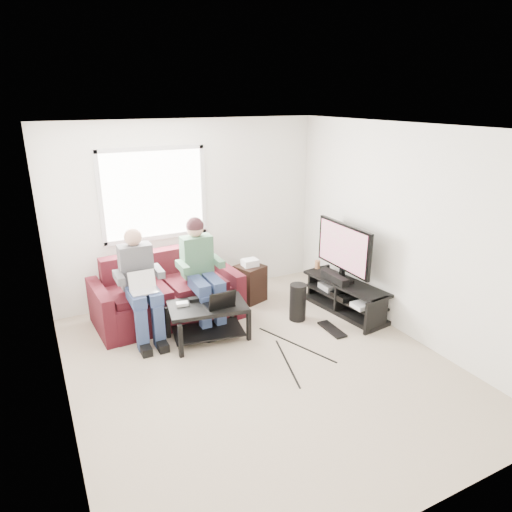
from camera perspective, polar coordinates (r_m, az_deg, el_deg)
The scene contains 26 objects.
floor at distance 5.32m, azimuth 0.49°, elevation -13.49°, with size 4.50×4.50×0.00m, color #BEAF94.
ceiling at distance 4.47m, azimuth 0.59°, elevation 15.73°, with size 4.50×4.50×0.00m, color white.
wall_back at distance 6.73m, azimuth -8.37°, elevation 5.55°, with size 4.50×4.50×0.00m, color white.
wall_front at distance 3.11m, azimuth 20.50°, elevation -12.59°, with size 4.50×4.50×0.00m, color white.
wall_left at distance 4.27m, azimuth -24.12°, elevation -4.22°, with size 4.50×4.50×0.00m, color white.
wall_right at distance 5.89m, azimuth 18.10°, elevation 2.79°, with size 4.50×4.50×0.00m, color white.
window at distance 6.51m, azimuth -12.63°, elevation 7.53°, with size 1.48×0.04×1.28m.
sofa at distance 6.32m, azimuth -11.16°, elevation -4.89°, with size 1.93×0.99×0.88m.
person_left at distance 5.77m, azimuth -14.30°, elevation -2.93°, with size 0.40×0.71×1.37m.
person_right at distance 5.97m, azimuth -6.93°, elevation -1.07°, with size 0.40×0.71×1.41m.
laptop_silver at distance 5.60m, azimuth -13.83°, elevation -3.77°, with size 0.32×0.22×0.24m, color silver, non-canonical shape.
coffee_table at distance 5.70m, azimuth -6.06°, elevation -7.19°, with size 1.02×0.72×0.47m.
laptop_black at distance 5.57m, azimuth -4.69°, elevation -5.05°, with size 0.34×0.24×0.24m, color black, non-canonical shape.
controller_a at distance 5.66m, azimuth -9.21°, elevation -5.93°, with size 0.14×0.09×0.04m, color silver.
controller_b at distance 5.76m, azimuth -7.69°, elevation -5.38°, with size 0.14×0.09×0.04m, color black.
controller_c at distance 5.86m, azimuth -3.90°, elevation -4.78°, with size 0.14×0.09×0.04m, color gray.
tv_stand at distance 6.55m, azimuth 11.04°, elevation -5.19°, with size 0.58×1.39×0.45m.
tv at distance 6.37m, azimuth 10.88°, elevation 0.91°, with size 0.12×1.10×0.81m.
soundbar at distance 6.44m, azimuth 9.82°, elevation -2.69°, with size 0.12×0.50×0.10m, color black.
drink_cup at distance 6.87m, azimuth 7.69°, elevation -1.05°, with size 0.08×0.08×0.12m, color #B0764C.
console_white at distance 6.25m, azimuth 13.32°, elevation -5.95°, with size 0.30×0.22×0.06m, color silver.
console_grey at distance 6.74m, azimuth 9.54°, elevation -3.67°, with size 0.34×0.26×0.08m, color gray.
console_black at distance 6.49m, azimuth 11.35°, elevation -4.77°, with size 0.38×0.30×0.07m, color black.
subwoofer at distance 6.21m, azimuth 5.25°, elevation -5.77°, with size 0.22×0.22×0.51m, color black.
keyboard_floor at distance 6.09m, azimuth 9.48°, elevation -9.03°, with size 0.16×0.47×0.03m, color black.
end_table at distance 6.74m, azimuth -0.74°, elevation -3.28°, with size 0.37×0.37×0.65m.
Camera 1 is at (-2.06, -3.96, 2.88)m, focal length 32.00 mm.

